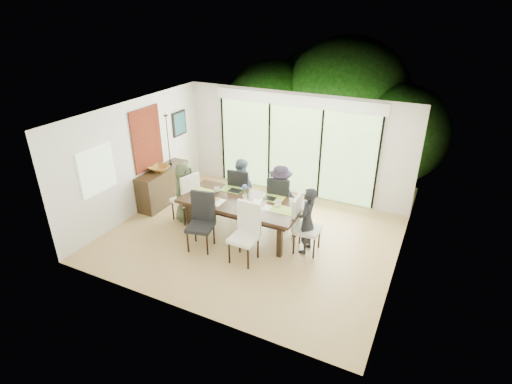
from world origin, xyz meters
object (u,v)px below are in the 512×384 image
at_px(person_far_right, 280,195).
at_px(bowl, 159,168).
at_px(chair_left_end, 184,196).
at_px(person_right_end, 307,221).
at_px(chair_far_right, 281,199).
at_px(chair_near_left, 200,223).
at_px(table_top, 242,202).
at_px(cup_b, 246,202).
at_px(chair_right_end, 308,225).
at_px(cup_c, 278,204).
at_px(cup_a, 217,190).
at_px(person_left_end, 185,192).
at_px(sideboard, 164,186).
at_px(chair_near_right, 243,234).
at_px(person_far_left, 241,187).
at_px(laptop, 205,194).
at_px(chair_far_left, 242,191).
at_px(vase, 245,197).

relative_size(person_far_right, bowl, 2.97).
bearing_deg(chair_left_end, person_right_end, 105.56).
height_order(chair_far_right, chair_near_left, same).
height_order(table_top, cup_b, cup_b).
relative_size(chair_right_end, cup_c, 8.87).
xyz_separation_m(cup_a, bowl, (-1.81, 0.26, 0.08)).
relative_size(chair_right_end, cup_a, 8.87).
height_order(chair_right_end, person_left_end, person_left_end).
relative_size(chair_right_end, person_far_right, 0.85).
relative_size(chair_far_right, sideboard, 0.75).
relative_size(table_top, person_right_end, 1.86).
height_order(person_far_right, cup_b, person_far_right).
bearing_deg(chair_near_right, cup_c, 73.98).
distance_m(person_left_end, cup_c, 2.29).
bearing_deg(sideboard, table_top, -11.45).
height_order(table_top, chair_near_right, chair_near_right).
relative_size(person_far_left, laptop, 3.91).
distance_m(table_top, chair_near_right, 1.02).
bearing_deg(cup_b, sideboard, 167.12).
relative_size(chair_far_left, cup_a, 8.87).
xyz_separation_m(chair_far_right, cup_b, (-0.40, -0.95, 0.27)).
xyz_separation_m(chair_far_right, vase, (-0.50, -0.80, 0.29)).
bearing_deg(cup_b, person_far_left, 122.83).
relative_size(chair_far_left, sideboard, 0.75).
bearing_deg(cup_b, person_left_end, 176.49).
distance_m(chair_far_right, person_left_end, 2.20).
relative_size(person_left_end, bowl, 2.97).
bearing_deg(person_right_end, cup_b, -84.25).
height_order(chair_far_right, cup_c, chair_far_right).
xyz_separation_m(person_left_end, sideboard, (-1.03, 0.51, -0.26)).
xyz_separation_m(person_far_left, bowl, (-2.06, -0.42, 0.25)).
distance_m(chair_near_left, cup_a, 1.07).
xyz_separation_m(table_top, chair_near_right, (0.50, -0.87, -0.19)).
bearing_deg(person_far_right, chair_right_end, 130.13).
height_order(cup_a, bowl, bowl).
distance_m(table_top, chair_near_left, 1.02).
xyz_separation_m(chair_left_end, chair_near_left, (1.00, -0.87, 0.00)).
distance_m(chair_near_left, cup_b, 1.04).
xyz_separation_m(chair_near_right, cup_a, (-1.20, 1.02, 0.27)).
relative_size(chair_left_end, chair_far_right, 1.00).
relative_size(chair_left_end, person_far_left, 0.85).
distance_m(person_far_right, laptop, 1.69).
height_order(chair_far_left, person_far_left, person_far_left).
relative_size(chair_near_left, bowl, 2.54).
bearing_deg(cup_a, person_far_left, 69.81).
xyz_separation_m(chair_right_end, chair_far_left, (-1.95, 0.85, 0.00)).
distance_m(chair_left_end, chair_far_right, 2.22).
height_order(person_far_left, cup_a, person_far_left).
bearing_deg(cup_b, chair_far_left, 122.28).
bearing_deg(chair_left_end, table_top, 105.56).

